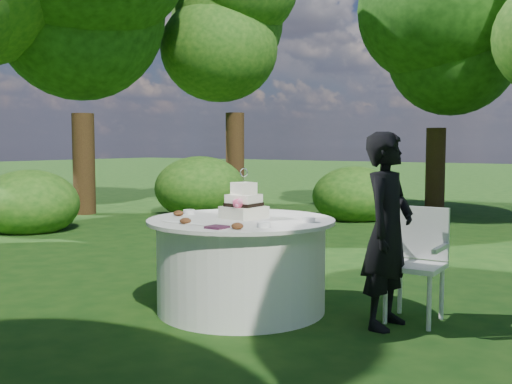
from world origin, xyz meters
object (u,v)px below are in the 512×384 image
table (241,264)px  cake (244,205)px  chair (418,255)px  napkins (217,227)px  guest (388,230)px

table → cake: bearing=93.5°
table → chair: size_ratio=1.75×
chair → napkins: bearing=-135.4°
napkins → table: (-0.18, 0.56, -0.39)m
cake → chair: size_ratio=0.48×
napkins → chair: size_ratio=0.16×
napkins → cake: 0.64m
napkins → guest: guest is taller
guest → table: (-1.19, -0.24, -0.35)m
table → guest: bearing=11.4°
napkins → chair: (1.13, 1.12, -0.26)m
table → chair: (1.32, 0.56, 0.13)m
table → cake: size_ratio=3.69×
napkins → guest: size_ratio=0.09×
table → chair: chair is taller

